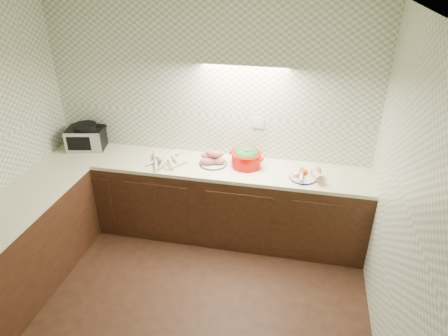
% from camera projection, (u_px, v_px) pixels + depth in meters
% --- Properties ---
extents(room, '(3.60, 3.60, 2.60)m').
position_uv_depth(room, '(145.00, 170.00, 2.73)').
color(room, black).
rests_on(room, ground).
extents(counter, '(3.60, 3.60, 0.90)m').
position_uv_depth(counter, '(118.00, 235.00, 4.00)').
color(counter, black).
rests_on(counter, ground).
extents(toaster_oven, '(0.47, 0.40, 0.30)m').
position_uv_depth(toaster_oven, '(86.00, 137.00, 4.68)').
color(toaster_oven, black).
rests_on(toaster_oven, counter).
extents(parsnip_pile, '(0.46, 0.38, 0.08)m').
position_uv_depth(parsnip_pile, '(166.00, 159.00, 4.41)').
color(parsnip_pile, beige).
rests_on(parsnip_pile, counter).
extents(sweet_potato_plate, '(0.31, 0.30, 0.17)m').
position_uv_depth(sweet_potato_plate, '(213.00, 159.00, 4.35)').
color(sweet_potato_plate, '#131741').
rests_on(sweet_potato_plate, counter).
extents(onion_bowl, '(0.14, 0.14, 0.11)m').
position_uv_depth(onion_bowl, '(213.00, 156.00, 4.46)').
color(onion_bowl, black).
rests_on(onion_bowl, counter).
extents(dutch_oven, '(0.41, 0.41, 0.22)m').
position_uv_depth(dutch_oven, '(246.00, 157.00, 4.28)').
color(dutch_oven, '#C30500').
rests_on(dutch_oven, counter).
extents(veg_plate, '(0.34, 0.33, 0.13)m').
position_uv_depth(veg_plate, '(309.00, 174.00, 4.08)').
color(veg_plate, '#131741').
rests_on(veg_plate, counter).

